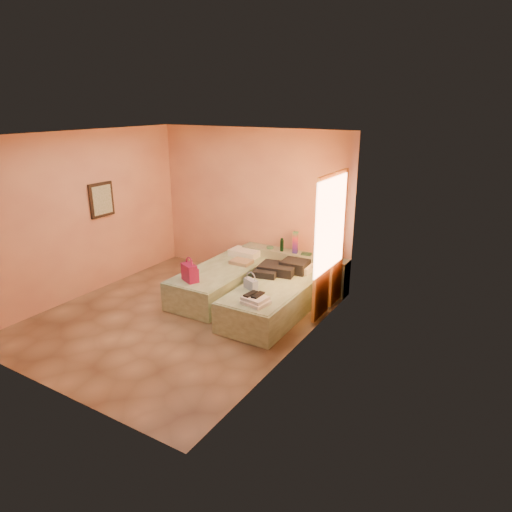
{
  "coord_description": "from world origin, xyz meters",
  "views": [
    {
      "loc": [
        4.42,
        -4.95,
        3.24
      ],
      "look_at": [
        0.92,
        0.85,
        0.94
      ],
      "focal_mm": 32.0,
      "sensor_mm": 36.0,
      "label": 1
    }
  ],
  "objects": [
    {
      "name": "room_walls",
      "position": [
        0.21,
        0.57,
        1.79
      ],
      "size": [
        4.02,
        4.51,
        2.81
      ],
      "color": "#F4B182",
      "rests_on": "ground"
    },
    {
      "name": "green_book",
      "position": [
        1.22,
        2.09,
        0.66
      ],
      "size": [
        0.19,
        0.15,
        0.03
      ],
      "primitive_type": "cube",
      "rotation": [
        0.0,
        0.0,
        0.18
      ],
      "color": "#284B36",
      "rests_on": "headboard_ledge"
    },
    {
      "name": "sandal_pair",
      "position": [
        1.29,
        0.18,
        0.61
      ],
      "size": [
        0.21,
        0.26,
        0.03
      ],
      "primitive_type": "cube",
      "rotation": [
        0.0,
        0.0,
        -0.13
      ],
      "color": "black",
      "rests_on": "towel_stack"
    },
    {
      "name": "towel_stack",
      "position": [
        1.35,
        0.13,
        0.55
      ],
      "size": [
        0.4,
        0.36,
        0.1
      ],
      "primitive_type": "cube",
      "rotation": [
        0.0,
        0.0,
        -0.18
      ],
      "color": "white",
      "rests_on": "bed_right"
    },
    {
      "name": "ground",
      "position": [
        0.0,
        0.0,
        0.0
      ],
      "size": [
        4.5,
        4.5,
        0.0
      ],
      "primitive_type": "plane",
      "color": "#A28461",
      "rests_on": "ground"
    },
    {
      "name": "magenta_handbag",
      "position": [
        -0.0,
        0.34,
        0.64
      ],
      "size": [
        0.35,
        0.28,
        0.29
      ],
      "primitive_type": "cube",
      "rotation": [
        0.0,
        0.0,
        -0.43
      ],
      "color": "#961244",
      "rests_on": "bed_left"
    },
    {
      "name": "small_dish",
      "position": [
        0.48,
        2.09,
        0.67
      ],
      "size": [
        0.15,
        0.15,
        0.03
      ],
      "primitive_type": "cylinder",
      "rotation": [
        0.0,
        0.0,
        -0.19
      ],
      "color": "#4C8C63",
      "rests_on": "headboard_ledge"
    },
    {
      "name": "headboard_ledge",
      "position": [
        0.98,
        2.1,
        0.33
      ],
      "size": [
        2.05,
        0.3,
        0.65
      ],
      "primitive_type": "cube",
      "color": "gray",
      "rests_on": "ground"
    },
    {
      "name": "clothes_pile",
      "position": [
        1.09,
        1.37,
        0.6
      ],
      "size": [
        0.76,
        0.76,
        0.19
      ],
      "primitive_type": "cube",
      "rotation": [
        0.0,
        0.0,
        0.19
      ],
      "color": "black",
      "rests_on": "bed_right"
    },
    {
      "name": "flower_vase",
      "position": [
        1.8,
        2.04,
        0.79
      ],
      "size": [
        0.22,
        0.22,
        0.28
      ],
      "primitive_type": "cube",
      "rotation": [
        0.0,
        0.0,
        -0.03
      ],
      "color": "silver",
      "rests_on": "headboard_ledge"
    },
    {
      "name": "bed_right",
      "position": [
        1.25,
        0.85,
        0.25
      ],
      "size": [
        0.93,
        2.01,
        0.5
      ],
      "primitive_type": "cube",
      "rotation": [
        0.0,
        0.0,
        0.01
      ],
      "color": "#B6D6AC",
      "rests_on": "ground"
    },
    {
      "name": "khaki_garment",
      "position": [
        0.25,
        1.46,
        0.53
      ],
      "size": [
        0.37,
        0.3,
        0.06
      ],
      "primitive_type": "cube",
      "rotation": [
        0.0,
        0.0,
        0.03
      ],
      "color": "tan",
      "rests_on": "bed_left"
    },
    {
      "name": "water_bottle",
      "position": [
        0.75,
        2.05,
        0.77
      ],
      "size": [
        0.09,
        0.09,
        0.23
      ],
      "primitive_type": "cylinder",
      "rotation": [
        0.0,
        0.0,
        0.41
      ],
      "color": "#123219",
      "rests_on": "headboard_ledge"
    },
    {
      "name": "rainbow_box",
      "position": [
        1.01,
        2.08,
        0.85
      ],
      "size": [
        0.1,
        0.1,
        0.39
      ],
      "primitive_type": "cube",
      "rotation": [
        0.0,
        0.0,
        0.22
      ],
      "color": "#961244",
      "rests_on": "headboard_ledge"
    },
    {
      "name": "bed_left",
      "position": [
        0.08,
        1.05,
        0.25
      ],
      "size": [
        0.93,
        2.01,
        0.5
      ],
      "primitive_type": "cube",
      "rotation": [
        0.0,
        0.0,
        0.01
      ],
      "color": "#B6D6AC",
      "rests_on": "ground"
    },
    {
      "name": "blue_handbag",
      "position": [
        1.01,
        0.55,
        0.58
      ],
      "size": [
        0.27,
        0.19,
        0.16
      ],
      "primitive_type": "cube",
      "rotation": [
        0.0,
        0.0,
        -0.41
      ],
      "color": "#476BAA",
      "rests_on": "bed_right"
    }
  ]
}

